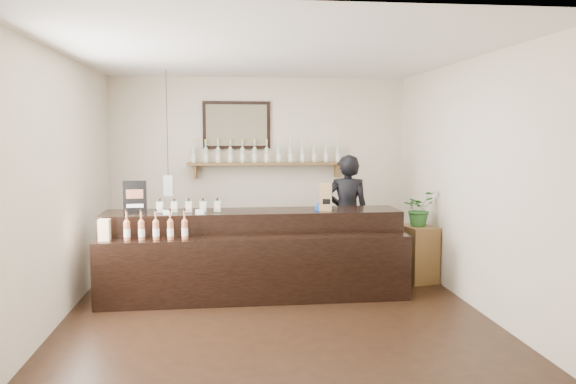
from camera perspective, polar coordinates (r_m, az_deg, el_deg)
The scene contains 10 objects.
ground at distance 6.46m, azimuth -1.45°, elevation -11.67°, with size 5.00×5.00×0.00m, color black.
room_shell at distance 6.16m, azimuth -1.50°, elevation 3.61°, with size 5.00×5.00×5.00m.
back_wall_decor at distance 8.52m, azimuth -3.82°, elevation 4.59°, with size 2.66×0.96×1.69m.
counter at distance 6.87m, azimuth -3.52°, elevation -6.50°, with size 3.63×0.99×1.18m.
promo_sign at distance 6.95m, azimuth -15.29°, elevation -0.46°, with size 0.27×0.04×0.38m.
paper_bag at distance 6.90m, azimuth 3.84°, elevation -0.53°, with size 0.17×0.14×0.33m.
tape_dispenser at distance 6.92m, azimuth 3.25°, elevation -1.56°, with size 0.13×0.06×0.10m.
side_cabinet at distance 7.68m, azimuth 13.04°, elevation -6.10°, with size 0.46×0.57×0.74m.
potted_plant at distance 7.58m, azimuth 13.15°, elevation -1.64°, with size 0.42×0.36×0.47m, color #2A6026.
shopkeeper at distance 7.93m, azimuth 6.02°, elevation -1.43°, with size 0.68×0.45×1.88m, color black.
Camera 1 is at (-0.52, -6.13, 1.96)m, focal length 35.00 mm.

